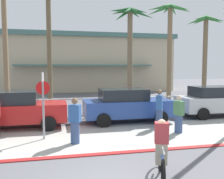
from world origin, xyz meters
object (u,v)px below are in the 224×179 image
at_px(palm_tree_4, 130,30).
at_px(palm_tree_5, 169,28).
at_px(palm_tree_2, 4,9).
at_px(pedestrian_2, 75,123).
at_px(car_red_1, 16,109).
at_px(stop_sign_bike_lane, 43,96).
at_px(palm_tree_3, 49,18).
at_px(pedestrian_1, 179,116).
at_px(cyclist_blue_0, 161,150).
at_px(car_blue_2, 127,105).
at_px(pedestrian_3, 159,110).
at_px(palm_tree_6, 206,38).
at_px(car_silver_3, 216,101).

distance_m(palm_tree_4, palm_tree_5, 3.40).
xyz_separation_m(palm_tree_2, pedestrian_2, (4.12, -10.06, -6.05)).
xyz_separation_m(palm_tree_4, car_red_1, (-6.89, -5.27, -4.48)).
relative_size(palm_tree_2, palm_tree_5, 1.30).
bearing_deg(palm_tree_2, palm_tree_5, -5.81).
distance_m(stop_sign_bike_lane, palm_tree_3, 10.67).
distance_m(palm_tree_5, pedestrian_1, 10.26).
bearing_deg(cyclist_blue_0, palm_tree_5, 64.22).
height_order(car_blue_2, pedestrian_2, car_blue_2).
distance_m(palm_tree_4, pedestrian_3, 8.00).
bearing_deg(cyclist_blue_0, palm_tree_6, 53.65).
bearing_deg(pedestrian_1, palm_tree_3, 119.05).
distance_m(stop_sign_bike_lane, pedestrian_3, 5.17).
distance_m(cyclist_blue_0, pedestrian_3, 5.25).
distance_m(palm_tree_6, car_red_1, 15.19).
relative_size(palm_tree_3, pedestrian_3, 5.23).
height_order(car_silver_3, pedestrian_3, pedestrian_3).
bearing_deg(palm_tree_3, pedestrian_1, -60.95).
bearing_deg(car_blue_2, pedestrian_2, -132.18).
distance_m(car_silver_3, pedestrian_1, 4.84).
bearing_deg(palm_tree_5, palm_tree_6, 0.98).
relative_size(car_silver_3, pedestrian_2, 2.63).
height_order(car_red_1, pedestrian_3, pedestrian_3).
bearing_deg(pedestrian_3, car_red_1, 168.35).
bearing_deg(pedestrian_1, car_blue_2, 121.33).
bearing_deg(stop_sign_bike_lane, palm_tree_6, 34.09).
height_order(car_blue_2, car_silver_3, same).
relative_size(palm_tree_6, pedestrian_2, 4.08).
bearing_deg(pedestrian_2, pedestrian_3, 22.32).
bearing_deg(palm_tree_2, car_blue_2, -45.22).
bearing_deg(pedestrian_3, palm_tree_4, 85.43).
relative_size(car_silver_3, cyclist_blue_0, 2.53).
bearing_deg(pedestrian_1, stop_sign_bike_lane, 177.43).
xyz_separation_m(palm_tree_2, car_silver_3, (12.28, -6.53, -5.95)).
bearing_deg(pedestrian_3, palm_tree_6, 46.47).
height_order(palm_tree_3, car_blue_2, palm_tree_3).
bearing_deg(palm_tree_6, pedestrian_1, -127.94).
xyz_separation_m(car_red_1, pedestrian_3, (6.36, -1.31, -0.05)).
xyz_separation_m(palm_tree_3, car_red_1, (-1.34, -7.46, -5.52)).
height_order(pedestrian_1, pedestrian_3, pedestrian_3).
xyz_separation_m(car_red_1, pedestrian_1, (6.79, -2.36, -0.14)).
height_order(stop_sign_bike_lane, palm_tree_6, palm_tree_6).
bearing_deg(palm_tree_5, palm_tree_3, 170.26).
relative_size(palm_tree_3, pedestrian_1, 5.74).
relative_size(palm_tree_3, car_silver_3, 2.09).
distance_m(palm_tree_2, cyclist_blue_0, 15.84).
relative_size(stop_sign_bike_lane, palm_tree_4, 0.37).
height_order(palm_tree_6, cyclist_blue_0, palm_tree_6).
distance_m(palm_tree_4, car_blue_2, 6.98).
height_order(car_silver_3, pedestrian_2, car_silver_3).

